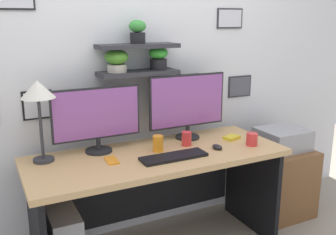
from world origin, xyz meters
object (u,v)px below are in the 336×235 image
at_px(printer, 282,139).
at_px(scissors_tray, 232,138).
at_px(desk, 155,179).
at_px(water_cup, 158,144).
at_px(desk_lamp, 38,95).
at_px(cell_phone, 112,161).
at_px(monitor_left, 97,117).
at_px(monitor_right, 187,104).
at_px(pen_cup, 187,139).
at_px(computer_mouse, 217,147).
at_px(drawer_cabinet, 279,180).
at_px(coffee_mug, 252,139).
at_px(keyboard, 174,157).

bearing_deg(printer, scissors_tray, -174.27).
xyz_separation_m(desk, water_cup, (0.02, -0.02, 0.26)).
height_order(desk, desk_lamp, desk_lamp).
bearing_deg(cell_phone, scissors_tray, 6.10).
relative_size(monitor_left, printer, 1.57).
bearing_deg(printer, monitor_right, 171.70).
bearing_deg(pen_cup, monitor_left, 165.34).
height_order(cell_phone, scissors_tray, scissors_tray).
xyz_separation_m(computer_mouse, water_cup, (-0.39, 0.14, 0.04)).
height_order(cell_phone, drawer_cabinet, cell_phone).
bearing_deg(scissors_tray, printer, 5.73).
distance_m(water_cup, printer, 1.18).
height_order(desk_lamp, coffee_mug, desk_lamp).
xyz_separation_m(coffee_mug, drawer_cabinet, (0.52, 0.24, -0.51)).
distance_m(computer_mouse, water_cup, 0.41).
distance_m(desk, desk_lamp, 0.96).
bearing_deg(drawer_cabinet, printer, -90.00).
relative_size(computer_mouse, scissors_tray, 0.75).
bearing_deg(printer, water_cup, -177.27).
relative_size(computer_mouse, drawer_cabinet, 0.16).
relative_size(pen_cup, water_cup, 0.91).
height_order(pen_cup, scissors_tray, pen_cup).
bearing_deg(desk_lamp, coffee_mug, -13.73).
distance_m(pen_cup, drawer_cabinet, 1.07).
bearing_deg(coffee_mug, computer_mouse, 170.74).
height_order(coffee_mug, water_cup, water_cup).
bearing_deg(coffee_mug, desk_lamp, 166.27).
bearing_deg(scissors_tray, pen_cup, 176.56).
bearing_deg(scissors_tray, cell_phone, -177.56).
bearing_deg(drawer_cabinet, desk, -178.14).
bearing_deg(keyboard, cell_phone, 161.68).
distance_m(cell_phone, pen_cup, 0.58).
bearing_deg(desk, scissors_tray, -1.60).
bearing_deg(keyboard, desk, 106.36).
bearing_deg(monitor_right, monitor_left, -179.99).
bearing_deg(keyboard, printer, 11.06).
distance_m(cell_phone, water_cup, 0.35).
distance_m(desk, cell_phone, 0.39).
bearing_deg(monitor_right, drawer_cabinet, -8.30).
relative_size(monitor_right, scissors_tray, 5.10).
height_order(keyboard, computer_mouse, computer_mouse).
distance_m(monitor_left, computer_mouse, 0.85).
bearing_deg(monitor_right, cell_phone, -161.81).
xyz_separation_m(monitor_left, coffee_mug, (1.01, -0.36, -0.20)).
distance_m(keyboard, cell_phone, 0.40).
bearing_deg(desk_lamp, scissors_tray, -6.55).
xyz_separation_m(monitor_left, cell_phone, (0.02, -0.22, -0.24)).
relative_size(pen_cup, printer, 0.26).
height_order(monitor_right, desk_lamp, desk_lamp).
xyz_separation_m(desk, computer_mouse, (0.40, -0.16, 0.22)).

